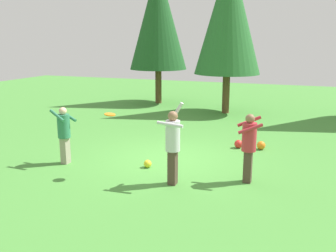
# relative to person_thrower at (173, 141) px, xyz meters

# --- Properties ---
(ground_plane) EXTENTS (40.00, 40.00, 0.00)m
(ground_plane) POSITION_rel_person_thrower_xyz_m (-0.83, 1.80, -1.06)
(ground_plane) COLOR #478C38
(person_thrower) EXTENTS (0.62, 0.49, 1.95)m
(person_thrower) POSITION_rel_person_thrower_xyz_m (0.00, 0.00, 0.00)
(person_thrower) COLOR #4C382D
(person_thrower) RESTS_ON ground_plane
(person_catcher) EXTENTS (0.64, 0.60, 1.58)m
(person_catcher) POSITION_rel_person_thrower_xyz_m (-3.30, 0.40, -0.13)
(person_catcher) COLOR gray
(person_catcher) RESTS_ON ground_plane
(person_bystander) EXTENTS (0.66, 0.60, 1.67)m
(person_bystander) POSITION_rel_person_thrower_xyz_m (1.64, 0.76, -0.07)
(person_bystander) COLOR #4C382D
(person_bystander) RESTS_ON ground_plane
(frisbee) EXTENTS (0.29, 0.29, 0.06)m
(frisbee) POSITION_rel_person_thrower_xyz_m (-1.62, -0.03, 0.52)
(frisbee) COLOR orange
(ball_yellow) EXTENTS (0.21, 0.21, 0.21)m
(ball_yellow) POSITION_rel_person_thrower_xyz_m (-1.03, 0.87, -0.95)
(ball_yellow) COLOR yellow
(ball_yellow) RESTS_ON ground_plane
(ball_red) EXTENTS (0.26, 0.26, 0.26)m
(ball_red) POSITION_rel_person_thrower_xyz_m (0.91, 3.59, -0.93)
(ball_red) COLOR red
(ball_red) RESTS_ON ground_plane
(ball_orange) EXTENTS (0.26, 0.26, 0.26)m
(ball_orange) POSITION_rel_person_thrower_xyz_m (1.60, 3.68, -0.93)
(ball_orange) COLOR orange
(ball_orange) RESTS_ON ground_plane
(tree_left) EXTENTS (2.98, 2.98, 7.12)m
(tree_left) POSITION_rel_person_thrower_xyz_m (-4.72, 10.74, 3.39)
(tree_left) COLOR brown
(tree_left) RESTS_ON ground_plane
(tree_center) EXTENTS (2.98, 2.98, 7.11)m
(tree_center) POSITION_rel_person_thrower_xyz_m (-0.73, 9.24, 3.39)
(tree_center) COLOR brown
(tree_center) RESTS_ON ground_plane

